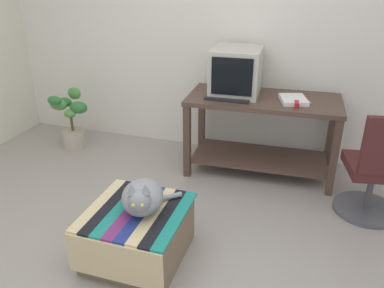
{
  "coord_description": "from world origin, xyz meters",
  "views": [
    {
      "loc": [
        0.92,
        -1.81,
        1.84
      ],
      "look_at": [
        0.07,
        0.85,
        0.55
      ],
      "focal_mm": 36.34,
      "sensor_mm": 36.0,
      "label": 1
    }
  ],
  "objects_px": {
    "tv_monitor": "(236,72)",
    "potted_plant": "(72,120)",
    "stapler": "(297,104)",
    "keyboard": "(228,98)",
    "book": "(293,100)",
    "desk": "(262,122)",
    "cat": "(142,197)",
    "ottoman_with_blanket": "(138,233)",
    "office_chair": "(377,173)"
  },
  "relations": [
    {
      "from": "tv_monitor",
      "to": "stapler",
      "type": "bearing_deg",
      "value": -23.66
    },
    {
      "from": "stapler",
      "to": "ottoman_with_blanket",
      "type": "bearing_deg",
      "value": -131.67
    },
    {
      "from": "desk",
      "to": "potted_plant",
      "type": "height_order",
      "value": "desk"
    },
    {
      "from": "tv_monitor",
      "to": "potted_plant",
      "type": "height_order",
      "value": "tv_monitor"
    },
    {
      "from": "desk",
      "to": "ottoman_with_blanket",
      "type": "height_order",
      "value": "desk"
    },
    {
      "from": "tv_monitor",
      "to": "keyboard",
      "type": "distance_m",
      "value": 0.29
    },
    {
      "from": "keyboard",
      "to": "book",
      "type": "xyz_separation_m",
      "value": [
        0.56,
        0.12,
        0.01
      ]
    },
    {
      "from": "book",
      "to": "stapler",
      "type": "xyz_separation_m",
      "value": [
        0.04,
        -0.12,
        0.0
      ]
    },
    {
      "from": "potted_plant",
      "to": "stapler",
      "type": "relative_size",
      "value": 5.78
    },
    {
      "from": "stapler",
      "to": "keyboard",
      "type": "bearing_deg",
      "value": 172.28
    },
    {
      "from": "stapler",
      "to": "cat",
      "type": "bearing_deg",
      "value": -130.47
    },
    {
      "from": "desk",
      "to": "keyboard",
      "type": "distance_m",
      "value": 0.42
    },
    {
      "from": "desk",
      "to": "cat",
      "type": "relative_size",
      "value": 3.13
    },
    {
      "from": "desk",
      "to": "office_chair",
      "type": "relative_size",
      "value": 1.57
    },
    {
      "from": "tv_monitor",
      "to": "potted_plant",
      "type": "distance_m",
      "value": 1.87
    },
    {
      "from": "tv_monitor",
      "to": "cat",
      "type": "relative_size",
      "value": 1.18
    },
    {
      "from": "desk",
      "to": "book",
      "type": "relative_size",
      "value": 5.04
    },
    {
      "from": "potted_plant",
      "to": "stapler",
      "type": "height_order",
      "value": "stapler"
    },
    {
      "from": "potted_plant",
      "to": "ottoman_with_blanket",
      "type": "bearing_deg",
      "value": -44.51
    },
    {
      "from": "book",
      "to": "office_chair",
      "type": "height_order",
      "value": "office_chair"
    },
    {
      "from": "potted_plant",
      "to": "office_chair",
      "type": "distance_m",
      "value": 3.02
    },
    {
      "from": "book",
      "to": "office_chair",
      "type": "bearing_deg",
      "value": -49.13
    },
    {
      "from": "desk",
      "to": "cat",
      "type": "bearing_deg",
      "value": -113.09
    },
    {
      "from": "tv_monitor",
      "to": "office_chair",
      "type": "relative_size",
      "value": 0.59
    },
    {
      "from": "cat",
      "to": "stapler",
      "type": "xyz_separation_m",
      "value": [
        0.84,
        1.31,
        0.29
      ]
    },
    {
      "from": "potted_plant",
      "to": "office_chair",
      "type": "relative_size",
      "value": 0.71
    },
    {
      "from": "ottoman_with_blanket",
      "to": "stapler",
      "type": "xyz_separation_m",
      "value": [
        0.89,
        1.33,
        0.58
      ]
    },
    {
      "from": "keyboard",
      "to": "potted_plant",
      "type": "relative_size",
      "value": 0.63
    },
    {
      "from": "tv_monitor",
      "to": "cat",
      "type": "distance_m",
      "value": 1.63
    },
    {
      "from": "ottoman_with_blanket",
      "to": "potted_plant",
      "type": "relative_size",
      "value": 1.06
    },
    {
      "from": "stapler",
      "to": "office_chair",
      "type": "bearing_deg",
      "value": -33.55
    },
    {
      "from": "desk",
      "to": "book",
      "type": "distance_m",
      "value": 0.37
    },
    {
      "from": "stapler",
      "to": "potted_plant",
      "type": "bearing_deg",
      "value": 170.1
    },
    {
      "from": "desk",
      "to": "stapler",
      "type": "xyz_separation_m",
      "value": [
        0.3,
        -0.16,
        0.26
      ]
    },
    {
      "from": "cat",
      "to": "potted_plant",
      "type": "bearing_deg",
      "value": 119.55
    },
    {
      "from": "book",
      "to": "ottoman_with_blanket",
      "type": "distance_m",
      "value": 1.78
    },
    {
      "from": "desk",
      "to": "ottoman_with_blanket",
      "type": "bearing_deg",
      "value": -114.54
    },
    {
      "from": "book",
      "to": "stapler",
      "type": "bearing_deg",
      "value": -90.1
    },
    {
      "from": "ottoman_with_blanket",
      "to": "cat",
      "type": "distance_m",
      "value": 0.29
    },
    {
      "from": "book",
      "to": "stapler",
      "type": "distance_m",
      "value": 0.13
    },
    {
      "from": "ottoman_with_blanket",
      "to": "stapler",
      "type": "height_order",
      "value": "stapler"
    },
    {
      "from": "keyboard",
      "to": "stapler",
      "type": "height_order",
      "value": "stapler"
    },
    {
      "from": "desk",
      "to": "book",
      "type": "height_order",
      "value": "book"
    },
    {
      "from": "ottoman_with_blanket",
      "to": "potted_plant",
      "type": "distance_m",
      "value": 2.02
    },
    {
      "from": "tv_monitor",
      "to": "book",
      "type": "bearing_deg",
      "value": -12.85
    },
    {
      "from": "tv_monitor",
      "to": "ottoman_with_blanket",
      "type": "bearing_deg",
      "value": -104.38
    },
    {
      "from": "tv_monitor",
      "to": "office_chair",
      "type": "distance_m",
      "value": 1.46
    },
    {
      "from": "book",
      "to": "tv_monitor",
      "type": "bearing_deg",
      "value": 153.17
    },
    {
      "from": "desk",
      "to": "tv_monitor",
      "type": "bearing_deg",
      "value": 165.02
    },
    {
      "from": "keyboard",
      "to": "book",
      "type": "relative_size",
      "value": 1.44
    }
  ]
}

